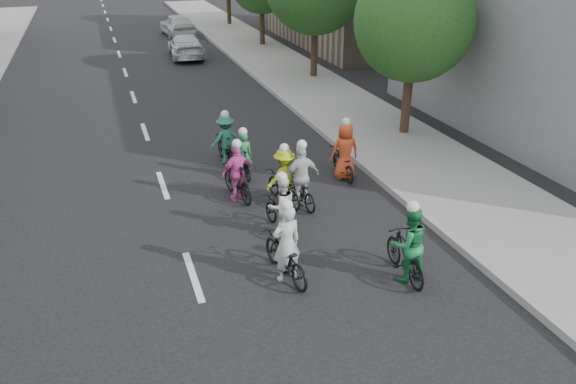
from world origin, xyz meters
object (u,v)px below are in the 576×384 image
cyclist_0 (285,253)px  cyclist_2 (284,182)px  cyclist_6 (281,211)px  follow_car_trail (177,25)px  cyclist_1 (407,249)px  follow_car_lead (186,46)px  cyclist_3 (237,177)px  cyclist_7 (226,143)px  cyclist_5 (243,160)px  cyclist_4 (344,157)px  cyclist_8 (301,183)px

cyclist_0 → cyclist_2: 3.56m
cyclist_6 → follow_car_trail: 29.08m
follow_car_trail → cyclist_6: bearing=81.1°
cyclist_1 → cyclist_2: size_ratio=1.04×
cyclist_2 → cyclist_6: bearing=58.1°
cyclist_1 → follow_car_lead: size_ratio=0.40×
cyclist_0 → cyclist_1: size_ratio=1.04×
cyclist_3 → cyclist_7: size_ratio=1.02×
cyclist_0 → cyclist_5: size_ratio=1.21×
cyclist_3 → cyclist_4: (3.34, 0.42, 0.01)m
cyclist_6 → cyclist_4: bearing=-145.5°
cyclist_4 → cyclist_8: size_ratio=0.99×
cyclist_3 → cyclist_6: bearing=92.5°
cyclist_3 → cyclist_5: (0.53, 1.43, -0.10)m
cyclist_6 → cyclist_7: bearing=-95.8°
cyclist_4 → cyclist_7: cyclist_4 is taller
cyclist_1 → cyclist_3: cyclist_1 is taller
cyclist_0 → follow_car_trail: bearing=-103.8°
cyclist_3 → cyclist_5: size_ratio=1.12×
cyclist_7 → follow_car_lead: cyclist_7 is taller
cyclist_5 → cyclist_3: bearing=67.7°
cyclist_4 → cyclist_8: bearing=39.6°
cyclist_7 → follow_car_trail: bearing=-101.6°
cyclist_4 → cyclist_5: bearing=-16.7°
cyclist_3 → cyclist_6: 2.26m
cyclist_1 → cyclist_5: bearing=-70.5°
cyclist_1 → cyclist_6: 3.30m
cyclist_0 → follow_car_trail: size_ratio=0.43×
cyclist_2 → follow_car_trail: bearing=-103.9°
cyclist_4 → follow_car_trail: size_ratio=0.42×
cyclist_6 → follow_car_trail: cyclist_6 is taller
cyclist_0 → cyclist_4: size_ratio=1.02×
cyclist_1 → follow_car_lead: cyclist_1 is taller
cyclist_2 → follow_car_trail: size_ratio=0.39×
cyclist_0 → cyclist_6: cyclist_0 is taller
cyclist_1 → cyclist_7: (-2.10, 7.60, -0.02)m
cyclist_3 → cyclist_7: cyclist_3 is taller
cyclist_3 → cyclist_6: cyclist_3 is taller
cyclist_2 → cyclist_8: bearing=134.2°
cyclist_1 → follow_car_trail: bearing=-87.0°
follow_car_lead → cyclist_6: bearing=90.2°
cyclist_7 → follow_car_trail: (2.15, 24.13, 0.09)m
cyclist_2 → cyclist_4: bearing=-164.5°
follow_car_lead → cyclist_2: bearing=91.6°
cyclist_8 → follow_car_trail: cyclist_8 is taller
cyclist_6 → cyclist_3: bearing=-85.0°
follow_car_trail → cyclist_3: bearing=79.6°
cyclist_6 → cyclist_0: bearing=66.1°
cyclist_6 → cyclist_8: 1.56m
cyclist_8 → follow_car_lead: size_ratio=0.42×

